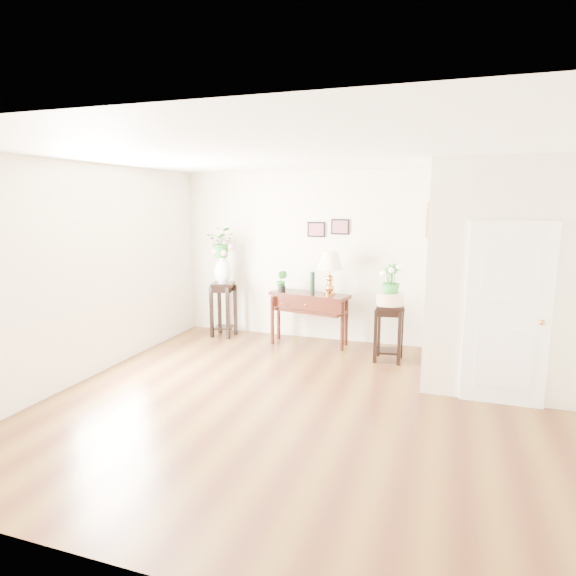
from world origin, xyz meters
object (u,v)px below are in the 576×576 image
at_px(plant_stand_a, 224,310).
at_px(plant_stand_b, 389,333).
at_px(table_lamp, 330,273).
at_px(console_table, 309,319).

distance_m(plant_stand_a, plant_stand_b, 2.90).
bearing_deg(table_lamp, plant_stand_a, 179.39).
bearing_deg(plant_stand_b, console_table, 162.84).
xyz_separation_m(table_lamp, plant_stand_b, (0.99, -0.41, -0.78)).
bearing_deg(plant_stand_b, plant_stand_a, 171.49).
xyz_separation_m(console_table, plant_stand_a, (-1.54, 0.02, 0.04)).
relative_size(table_lamp, plant_stand_b, 0.83).
relative_size(console_table, plant_stand_a, 1.37).
relative_size(plant_stand_a, plant_stand_b, 1.12).
bearing_deg(plant_stand_b, table_lamp, 157.58).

